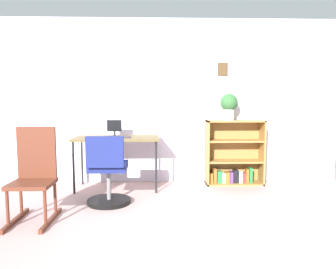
{
  "coord_description": "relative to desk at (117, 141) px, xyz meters",
  "views": [
    {
      "loc": [
        -0.16,
        -2.85,
        1.25
      ],
      "look_at": [
        -0.02,
        1.22,
        0.82
      ],
      "focal_mm": 35.31,
      "sensor_mm": 36.0,
      "label": 1
    }
  ],
  "objects": [
    {
      "name": "ground_plane",
      "position": [
        0.72,
        -1.73,
        -0.67
      ],
      "size": [
        6.24,
        6.24,
        0.0
      ],
      "primitive_type": "plane",
      "color": "tan"
    },
    {
      "name": "bookshelf_low",
      "position": [
        1.69,
        0.23,
        -0.26
      ],
      "size": [
        0.84,
        0.3,
        0.95
      ],
      "color": "olive",
      "rests_on": "ground_plane"
    },
    {
      "name": "office_chair",
      "position": [
        -0.02,
        -0.73,
        -0.31
      ],
      "size": [
        0.52,
        0.55,
        0.84
      ],
      "color": "black",
      "rests_on": "ground_plane"
    },
    {
      "name": "rocking_chair",
      "position": [
        -0.71,
        -1.18,
        -0.19
      ],
      "size": [
        0.42,
        0.64,
        0.97
      ],
      "color": "#58291B",
      "rests_on": "ground_plane"
    },
    {
      "name": "potted_plant_on_shelf",
      "position": [
        1.6,
        0.17,
        0.5
      ],
      "size": [
        0.25,
        0.25,
        0.38
      ],
      "color": "#B7B2A8",
      "rests_on": "bookshelf_low"
    },
    {
      "name": "wall_back",
      "position": [
        0.72,
        0.42,
        0.54
      ],
      "size": [
        5.2,
        0.12,
        2.43
      ],
      "color": "silver",
      "rests_on": "ground_plane"
    },
    {
      "name": "keyboard",
      "position": [
        -0.01,
        -0.07,
        0.06
      ],
      "size": [
        0.41,
        0.13,
        0.02
      ],
      "primitive_type": "cube",
      "color": "#2F2736",
      "rests_on": "desk"
    },
    {
      "name": "desk",
      "position": [
        0.0,
        0.0,
        0.0
      ],
      "size": [
        1.17,
        0.58,
        0.73
      ],
      "color": "brown",
      "rests_on": "ground_plane"
    },
    {
      "name": "monitor",
      "position": [
        -0.04,
        0.06,
        0.17
      ],
      "size": [
        0.2,
        0.16,
        0.23
      ],
      "color": "#262628",
      "rests_on": "desk"
    }
  ]
}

